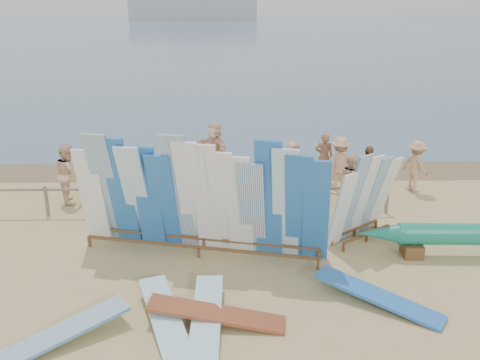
{
  "coord_description": "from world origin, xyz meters",
  "views": [
    {
      "loc": [
        1.42,
        -10.86,
        5.93
      ],
      "look_at": [
        1.65,
        2.54,
        1.23
      ],
      "focal_mm": 38.0,
      "sensor_mm": 36.0,
      "label": 1
    }
  ],
  "objects_px": {
    "beach_chair_right": "(246,197)",
    "beachgoer_5": "(214,147)",
    "beachgoer_7": "(324,157)",
    "stroller": "(288,185)",
    "beachgoer_6": "(292,166)",
    "side_surfboard_rack": "(364,200)",
    "beachgoer_11": "(98,153)",
    "beachgoer_1": "(108,173)",
    "flat_board_b": "(207,326)",
    "beach_chair_left": "(216,197)",
    "flat_board_d": "(377,304)",
    "beachgoer_10": "(367,171)",
    "main_surfboard_rack": "(200,201)",
    "beachgoer_8": "(351,181)",
    "flat_board_c": "(216,323)",
    "beachgoer_9": "(340,164)",
    "beachgoer_2": "(69,174)",
    "vendor_table": "(292,226)",
    "beachgoer_3": "(112,162)",
    "flat_board_e": "(59,344)",
    "beachgoer_extra_0": "(416,166)"
  },
  "relations": [
    {
      "from": "beachgoer_5",
      "to": "beachgoer_7",
      "type": "distance_m",
      "value": 4.01
    },
    {
      "from": "beachgoer_3",
      "to": "flat_board_b",
      "type": "bearing_deg",
      "value": -5.7
    },
    {
      "from": "beach_chair_right",
      "to": "beachgoer_10",
      "type": "xyz_separation_m",
      "value": [
        3.89,
        0.75,
        0.57
      ]
    },
    {
      "from": "beachgoer_1",
      "to": "beachgoer_9",
      "type": "bearing_deg",
      "value": 150.55
    },
    {
      "from": "main_surfboard_rack",
      "to": "beachgoer_10",
      "type": "distance_m",
      "value": 6.44
    },
    {
      "from": "beachgoer_1",
      "to": "beachgoer_10",
      "type": "bearing_deg",
      "value": 145.78
    },
    {
      "from": "side_surfboard_rack",
      "to": "beachgoer_11",
      "type": "height_order",
      "value": "side_surfboard_rack"
    },
    {
      "from": "flat_board_b",
      "to": "beachgoer_10",
      "type": "relative_size",
      "value": 1.62
    },
    {
      "from": "vendor_table",
      "to": "flat_board_b",
      "type": "xyz_separation_m",
      "value": [
        -2.07,
        -3.71,
        -0.42
      ]
    },
    {
      "from": "beachgoer_7",
      "to": "beachgoer_2",
      "type": "height_order",
      "value": "beachgoer_2"
    },
    {
      "from": "beachgoer_6",
      "to": "beachgoer_10",
      "type": "bearing_deg",
      "value": -43.05
    },
    {
      "from": "flat_board_e",
      "to": "beachgoer_7",
      "type": "height_order",
      "value": "beachgoer_7"
    },
    {
      "from": "flat_board_d",
      "to": "flat_board_e",
      "type": "bearing_deg",
      "value": 135.88
    },
    {
      "from": "beachgoer_9",
      "to": "flat_board_b",
      "type": "bearing_deg",
      "value": 71.62
    },
    {
      "from": "vendor_table",
      "to": "beachgoer_7",
      "type": "distance_m",
      "value": 5.0
    },
    {
      "from": "flat_board_c",
      "to": "beachgoer_7",
      "type": "distance_m",
      "value": 9.05
    },
    {
      "from": "beach_chair_right",
      "to": "beachgoer_7",
      "type": "height_order",
      "value": "beachgoer_7"
    },
    {
      "from": "beachgoer_5",
      "to": "beachgoer_1",
      "type": "height_order",
      "value": "beachgoer_5"
    },
    {
      "from": "beachgoer_1",
      "to": "beachgoer_3",
      "type": "bearing_deg",
      "value": -116.78
    },
    {
      "from": "vendor_table",
      "to": "beachgoer_8",
      "type": "distance_m",
      "value": 3.2
    },
    {
      "from": "stroller",
      "to": "beachgoer_6",
      "type": "height_order",
      "value": "beachgoer_6"
    },
    {
      "from": "beachgoer_9",
      "to": "vendor_table",
      "type": "bearing_deg",
      "value": 72.39
    },
    {
      "from": "side_surfboard_rack",
      "to": "beach_chair_right",
      "type": "height_order",
      "value": "side_surfboard_rack"
    },
    {
      "from": "flat_board_b",
      "to": "beach_chair_left",
      "type": "xyz_separation_m",
      "value": [
        0.02,
        6.2,
        0.27
      ]
    },
    {
      "from": "beach_chair_right",
      "to": "beachgoer_6",
      "type": "distance_m",
      "value": 2.13
    },
    {
      "from": "beachgoer_7",
      "to": "beachgoer_11",
      "type": "bearing_deg",
      "value": 12.86
    },
    {
      "from": "beachgoer_8",
      "to": "beachgoer_10",
      "type": "xyz_separation_m",
      "value": [
        0.69,
        0.83,
        0.02
      ]
    },
    {
      "from": "beach_chair_left",
      "to": "beachgoer_5",
      "type": "relative_size",
      "value": 0.5
    },
    {
      "from": "flat_board_d",
      "to": "beachgoer_9",
      "type": "height_order",
      "value": "beachgoer_9"
    },
    {
      "from": "flat_board_d",
      "to": "beach_chair_left",
      "type": "xyz_separation_m",
      "value": [
        -3.49,
        5.52,
        0.27
      ]
    },
    {
      "from": "side_surfboard_rack",
      "to": "beach_chair_right",
      "type": "bearing_deg",
      "value": 103.73
    },
    {
      "from": "vendor_table",
      "to": "beachgoer_extra_0",
      "type": "height_order",
      "value": "beachgoer_extra_0"
    },
    {
      "from": "flat_board_d",
      "to": "beachgoer_10",
      "type": "distance_m",
      "value": 6.45
    },
    {
      "from": "beachgoer_8",
      "to": "beachgoer_7",
      "type": "bearing_deg",
      "value": 9.44
    },
    {
      "from": "beach_chair_right",
      "to": "beachgoer_5",
      "type": "bearing_deg",
      "value": 87.07
    },
    {
      "from": "beachgoer_11",
      "to": "beachgoer_5",
      "type": "bearing_deg",
      "value": -86.92
    },
    {
      "from": "flat_board_d",
      "to": "beachgoer_3",
      "type": "relative_size",
      "value": 1.71
    },
    {
      "from": "vendor_table",
      "to": "beachgoer_3",
      "type": "height_order",
      "value": "beachgoer_3"
    },
    {
      "from": "beach_chair_right",
      "to": "beachgoer_11",
      "type": "xyz_separation_m",
      "value": [
        -5.25,
        3.04,
        0.55
      ]
    },
    {
      "from": "beachgoer_10",
      "to": "beachgoer_1",
      "type": "relative_size",
      "value": 1.03
    },
    {
      "from": "main_surfboard_rack",
      "to": "beachgoer_extra_0",
      "type": "xyz_separation_m",
      "value": [
        6.82,
        4.34,
        -0.54
      ]
    },
    {
      "from": "beachgoer_6",
      "to": "beachgoer_1",
      "type": "relative_size",
      "value": 1.03
    },
    {
      "from": "main_surfboard_rack",
      "to": "beach_chair_left",
      "type": "xyz_separation_m",
      "value": [
        0.29,
        3.16,
        -1.13
      ]
    },
    {
      "from": "flat_board_e",
      "to": "beachgoer_11",
      "type": "distance_m",
      "value": 9.89
    },
    {
      "from": "flat_board_c",
      "to": "stroller",
      "type": "bearing_deg",
      "value": -10.15
    },
    {
      "from": "beach_chair_left",
      "to": "beachgoer_3",
      "type": "relative_size",
      "value": 0.58
    },
    {
      "from": "beach_chair_left",
      "to": "beachgoer_10",
      "type": "bearing_deg",
      "value": 3.27
    },
    {
      "from": "stroller",
      "to": "beachgoer_8",
      "type": "relative_size",
      "value": 0.69
    },
    {
      "from": "stroller",
      "to": "beachgoer_6",
      "type": "relative_size",
      "value": 0.68
    },
    {
      "from": "stroller",
      "to": "beachgoer_7",
      "type": "distance_m",
      "value": 2.21
    }
  ]
}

